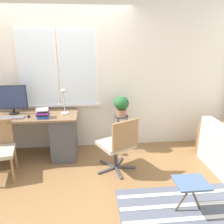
# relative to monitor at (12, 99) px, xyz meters

# --- Properties ---
(ground_plane) EXTENTS (14.00, 14.00, 0.00)m
(ground_plane) POSITION_rel_monitor_xyz_m (0.76, -0.42, -1.03)
(ground_plane) COLOR olive
(wall_back_with_window) EXTENTS (9.00, 0.12, 2.70)m
(wall_back_with_window) POSITION_rel_monitor_xyz_m (0.76, 0.30, 0.32)
(wall_back_with_window) COLOR white
(wall_back_with_window) RESTS_ON ground_plane
(desk) EXTENTS (2.04, 0.65, 0.78)m
(desk) POSITION_rel_monitor_xyz_m (0.03, -0.10, -0.62)
(desk) COLOR brown
(desk) RESTS_ON ground_plane
(monitor) EXTENTS (0.47, 0.16, 0.48)m
(monitor) POSITION_rel_monitor_xyz_m (0.00, 0.00, 0.00)
(monitor) COLOR black
(monitor) RESTS_ON desk
(keyboard) EXTENTS (0.43, 0.12, 0.02)m
(keyboard) POSITION_rel_monitor_xyz_m (0.01, -0.24, -0.25)
(keyboard) COLOR slate
(keyboard) RESTS_ON desk
(mouse) EXTENTS (0.04, 0.07, 0.04)m
(mouse) POSITION_rel_monitor_xyz_m (0.29, -0.22, -0.24)
(mouse) COLOR black
(mouse) RESTS_ON desk
(desk_lamp) EXTENTS (0.14, 0.14, 0.42)m
(desk_lamp) POSITION_rel_monitor_xyz_m (0.84, -0.06, 0.02)
(desk_lamp) COLOR #ADADB2
(desk_lamp) RESTS_ON desk
(book_stack) EXTENTS (0.20, 0.20, 0.15)m
(book_stack) POSITION_rel_monitor_xyz_m (0.52, -0.26, -0.19)
(book_stack) COLOR #2851B2
(book_stack) RESTS_ON desk
(office_chair_swivel) EXTENTS (0.63, 0.64, 0.87)m
(office_chair_swivel) POSITION_rel_monitor_xyz_m (1.68, -0.65, -0.58)
(office_chair_swivel) COLOR #47474C
(office_chair_swivel) RESTS_ON ground_plane
(plant_stand) EXTENTS (0.25, 0.25, 0.67)m
(plant_stand) POSITION_rel_monitor_xyz_m (1.82, 0.03, -0.45)
(plant_stand) COLOR #333338
(plant_stand) RESTS_ON ground_plane
(potted_plant) EXTENTS (0.27, 0.27, 0.35)m
(potted_plant) POSITION_rel_monitor_xyz_m (1.82, 0.03, -0.16)
(potted_plant) COLOR #9E6B4C
(potted_plant) RESTS_ON plant_stand
(floor_rug_striped) EXTENTS (1.56, 0.76, 0.01)m
(floor_rug_striped) POSITION_rel_monitor_xyz_m (2.36, -1.51, -1.03)
(floor_rug_striped) COLOR #565B6B
(floor_rug_striped) RESTS_ON ground_plane
(folding_stool) EXTENTS (0.37, 0.32, 0.40)m
(folding_stool) POSITION_rel_monitor_xyz_m (2.40, -1.58, -0.68)
(folding_stool) COLOR slate
(folding_stool) RESTS_ON ground_plane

